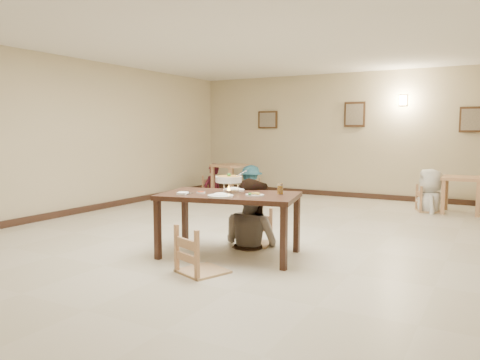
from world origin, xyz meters
The scene contains 29 objects.
floor centered at (0.00, 0.00, 0.00)m, with size 10.00×10.00×0.00m, color beige.
ceiling centered at (0.00, 0.00, 3.00)m, with size 10.00×10.00×0.00m, color silver.
wall_back centered at (0.00, 5.00, 1.50)m, with size 10.00×10.00×0.00m, color #C5B58F.
wall_left centered at (-4.00, 0.00, 1.50)m, with size 10.00×10.00×0.00m, color #C5B58F.
baseboard_back centered at (0.00, 4.97, 0.06)m, with size 8.00×0.06×0.12m, color #301D14.
baseboard_left centered at (-3.97, 0.00, 0.06)m, with size 0.06×10.00×0.12m, color #301D14.
picture_a centered at (-2.20, 4.96, 1.90)m, with size 0.55×0.04×0.45m.
picture_b centered at (0.10, 4.96, 2.00)m, with size 0.50×0.04×0.60m.
picture_c centered at (2.60, 4.96, 1.85)m, with size 0.45×0.04×0.55m.
wall_sconce centered at (1.20, 4.96, 2.30)m, with size 0.16×0.05×0.22m, color #FFD88C.
main_table centered at (0.18, -1.09, 0.73)m, with size 1.89×1.32×0.81m.
chair_far centered at (0.20, -0.40, 0.46)m, with size 0.44×0.44×0.93m.
chair_near centered at (0.29, -1.86, 0.51)m, with size 0.48×0.48×1.03m.
main_diner centered at (0.17, -0.46, 0.95)m, with size 0.92×0.72×1.90m, color gray.
curry_warmer centered at (0.16, -1.06, 0.99)m, with size 0.38×0.34×0.31m.
rice_plate_far centered at (0.09, -0.79, 0.82)m, with size 0.29×0.29×0.07m.
rice_plate_near centered at (0.24, -1.40, 0.83)m, with size 0.31×0.31×0.07m.
fried_plate centered at (0.57, -1.12, 0.83)m, with size 0.24×0.24×0.05m.
chili_dish centered at (-0.15, -1.24, 0.82)m, with size 0.11×0.11×0.02m.
napkin_cutlery centered at (-0.29, -1.44, 0.82)m, with size 0.18×0.25×0.03m.
drink_glass centered at (0.78, -0.83, 0.88)m, with size 0.07×0.07×0.14m.
bg_table_left centered at (-2.67, 3.85, 0.64)m, with size 0.98×0.98×0.78m.
bg_table_right centered at (2.56, 3.82, 0.59)m, with size 0.72×0.72×0.72m.
bg_chair_ll centered at (-3.25, 3.90, 0.44)m, with size 0.41×0.41×0.88m.
bg_chair_lr centered at (-2.08, 3.79, 0.43)m, with size 0.41×0.41×0.87m.
bg_chair_rl centered at (2.00, 3.75, 0.49)m, with size 0.46×0.46×0.99m.
bg_diner_a centered at (-3.25, 3.90, 0.78)m, with size 0.57×0.37×1.56m, color #541625.
bg_diner_b centered at (-2.08, 3.79, 0.78)m, with size 1.01×0.58×1.57m, color teal.
bg_diner_c centered at (2.00, 3.75, 0.86)m, with size 0.84×0.55×1.72m, color silver.
Camera 1 is at (3.19, -6.20, 1.61)m, focal length 35.00 mm.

